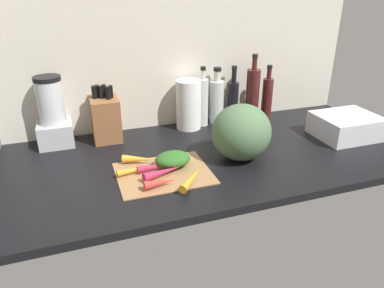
{
  "coord_description": "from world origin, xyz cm",
  "views": [
    {
      "loc": [
        -53.24,
        -126.51,
        66.41
      ],
      "look_at": [
        -12.87,
        -9.15,
        9.67
      ],
      "focal_mm": 34.07,
      "sensor_mm": 36.0,
      "label": 1
    }
  ],
  "objects_px": {
    "carrot_0": "(163,172)",
    "carrot_6": "(138,169)",
    "bottle_3": "(252,95)",
    "bottle_0": "(203,101)",
    "carrot_4": "(157,167)",
    "dish_rack": "(346,126)",
    "blender_appliance": "(53,116)",
    "carrot_3": "(161,183)",
    "bottle_1": "(217,100)",
    "cutting_board": "(164,173)",
    "winter_squash": "(241,132)",
    "paper_towel_roll": "(189,105)",
    "carrot_5": "(164,172)",
    "carrot_2": "(140,159)",
    "carrot_1": "(192,179)",
    "bottle_4": "(267,98)",
    "knife_block": "(105,118)",
    "bottle_2": "(233,100)"
  },
  "relations": [
    {
      "from": "bottle_4",
      "to": "bottle_1",
      "type": "bearing_deg",
      "value": 167.64
    },
    {
      "from": "knife_block",
      "to": "carrot_1",
      "type": "bearing_deg",
      "value": -65.46
    },
    {
      "from": "carrot_4",
      "to": "bottle_0",
      "type": "bearing_deg",
      "value": 50.16
    },
    {
      "from": "carrot_3",
      "to": "winter_squash",
      "type": "distance_m",
      "value": 0.39
    },
    {
      "from": "winter_squash",
      "to": "paper_towel_roll",
      "type": "distance_m",
      "value": 0.39
    },
    {
      "from": "cutting_board",
      "to": "carrot_5",
      "type": "xyz_separation_m",
      "value": [
        -0.0,
        -0.02,
        0.02
      ]
    },
    {
      "from": "carrot_1",
      "to": "blender_appliance",
      "type": "height_order",
      "value": "blender_appliance"
    },
    {
      "from": "carrot_5",
      "to": "winter_squash",
      "type": "distance_m",
      "value": 0.35
    },
    {
      "from": "dish_rack",
      "to": "bottle_1",
      "type": "bearing_deg",
      "value": 143.93
    },
    {
      "from": "cutting_board",
      "to": "carrot_6",
      "type": "xyz_separation_m",
      "value": [
        -0.09,
        0.03,
        0.02
      ]
    },
    {
      "from": "carrot_2",
      "to": "bottle_3",
      "type": "xyz_separation_m",
      "value": [
        0.62,
        0.28,
        0.12
      ]
    },
    {
      "from": "bottle_0",
      "to": "carrot_1",
      "type": "bearing_deg",
      "value": -114.24
    },
    {
      "from": "carrot_2",
      "to": "bottle_4",
      "type": "bearing_deg",
      "value": 21.28
    },
    {
      "from": "carrot_6",
      "to": "blender_appliance",
      "type": "relative_size",
      "value": 0.52
    },
    {
      "from": "bottle_3",
      "to": "bottle_0",
      "type": "bearing_deg",
      "value": 170.7
    },
    {
      "from": "cutting_board",
      "to": "bottle_0",
      "type": "relative_size",
      "value": 1.19
    },
    {
      "from": "bottle_1",
      "to": "cutting_board",
      "type": "bearing_deg",
      "value": -132.07
    },
    {
      "from": "carrot_0",
      "to": "carrot_3",
      "type": "bearing_deg",
      "value": -111.48
    },
    {
      "from": "winter_squash",
      "to": "paper_towel_roll",
      "type": "xyz_separation_m",
      "value": [
        -0.09,
        0.38,
        0.0
      ]
    },
    {
      "from": "knife_block",
      "to": "bottle_0",
      "type": "height_order",
      "value": "bottle_0"
    },
    {
      "from": "carrot_3",
      "to": "dish_rack",
      "type": "relative_size",
      "value": 0.43
    },
    {
      "from": "carrot_3",
      "to": "blender_appliance",
      "type": "relative_size",
      "value": 0.38
    },
    {
      "from": "carrot_5",
      "to": "winter_squash",
      "type": "bearing_deg",
      "value": 8.29
    },
    {
      "from": "carrot_6",
      "to": "bottle_1",
      "type": "distance_m",
      "value": 0.63
    },
    {
      "from": "bottle_4",
      "to": "dish_rack",
      "type": "xyz_separation_m",
      "value": [
        0.24,
        -0.3,
        -0.07
      ]
    },
    {
      "from": "carrot_1",
      "to": "winter_squash",
      "type": "height_order",
      "value": "winter_squash"
    },
    {
      "from": "carrot_0",
      "to": "carrot_6",
      "type": "height_order",
      "value": "carrot_0"
    },
    {
      "from": "carrot_6",
      "to": "bottle_4",
      "type": "bearing_deg",
      "value": 25.51
    },
    {
      "from": "dish_rack",
      "to": "blender_appliance",
      "type": "bearing_deg",
      "value": 164.92
    },
    {
      "from": "carrot_6",
      "to": "paper_towel_roll",
      "type": "bearing_deg",
      "value": 49.33
    },
    {
      "from": "carrot_5",
      "to": "bottle_3",
      "type": "distance_m",
      "value": 0.7
    },
    {
      "from": "carrot_0",
      "to": "knife_block",
      "type": "relative_size",
      "value": 0.63
    },
    {
      "from": "carrot_2",
      "to": "carrot_3",
      "type": "xyz_separation_m",
      "value": [
        0.03,
        -0.2,
        -0.0
      ]
    },
    {
      "from": "carrot_2",
      "to": "blender_appliance",
      "type": "xyz_separation_m",
      "value": [
        -0.3,
        0.31,
        0.11
      ]
    },
    {
      "from": "carrot_0",
      "to": "blender_appliance",
      "type": "bearing_deg",
      "value": 129.62
    },
    {
      "from": "bottle_4",
      "to": "bottle_3",
      "type": "bearing_deg",
      "value": 177.7
    },
    {
      "from": "carrot_1",
      "to": "bottle_3",
      "type": "height_order",
      "value": "bottle_3"
    },
    {
      "from": "carrot_3",
      "to": "bottle_1",
      "type": "height_order",
      "value": "bottle_1"
    },
    {
      "from": "cutting_board",
      "to": "carrot_5",
      "type": "relative_size",
      "value": 2.04
    },
    {
      "from": "carrot_4",
      "to": "carrot_6",
      "type": "distance_m",
      "value": 0.07
    },
    {
      "from": "cutting_board",
      "to": "carrot_5",
      "type": "bearing_deg",
      "value": -98.28
    },
    {
      "from": "paper_towel_roll",
      "to": "dish_rack",
      "type": "distance_m",
      "value": 0.73
    },
    {
      "from": "blender_appliance",
      "to": "bottle_2",
      "type": "bearing_deg",
      "value": 1.17
    },
    {
      "from": "carrot_2",
      "to": "bottle_2",
      "type": "relative_size",
      "value": 0.48
    },
    {
      "from": "knife_block",
      "to": "bottle_4",
      "type": "distance_m",
      "value": 0.79
    },
    {
      "from": "carrot_1",
      "to": "bottle_4",
      "type": "height_order",
      "value": "bottle_4"
    },
    {
      "from": "carrot_3",
      "to": "dish_rack",
      "type": "distance_m",
      "value": 0.93
    },
    {
      "from": "carrot_3",
      "to": "carrot_6",
      "type": "xyz_separation_m",
      "value": [
        -0.05,
        0.13,
        -0.0
      ]
    },
    {
      "from": "carrot_3",
      "to": "winter_squash",
      "type": "xyz_separation_m",
      "value": [
        0.36,
        0.12,
        0.09
      ]
    },
    {
      "from": "carrot_5",
      "to": "dish_rack",
      "type": "distance_m",
      "value": 0.89
    }
  ]
}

